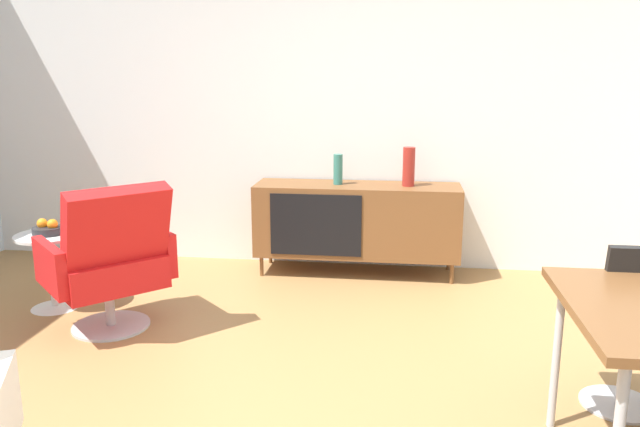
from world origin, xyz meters
The scene contains 8 objects.
wall_back centered at (0.00, 2.60, 1.40)m, with size 6.80×0.12×2.80m, color silver.
sideboard centered at (0.08, 2.30, 0.44)m, with size 1.60×0.45×0.72m.
vase_cobalt centered at (0.48, 2.30, 0.87)m, with size 0.09×0.09×0.30m.
vase_sculptural_dark centered at (-0.07, 2.30, 0.84)m, with size 0.07×0.07×0.24m.
dining_chair_back_left centered at (1.50, 0.37, 0.47)m, with size 0.40×0.43×0.86m.
lounge_chair_red centered at (-1.33, 0.96, 0.47)m, with size 0.91×0.91×0.95m.
side_table_round centered at (-1.91, 1.28, 0.32)m, with size 0.44×0.44×0.52m.
fruit_bowl centered at (-1.91, 1.28, 0.56)m, with size 0.20×0.20×0.11m.
Camera 1 is at (0.41, -2.45, 1.58)m, focal length 34.72 mm.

